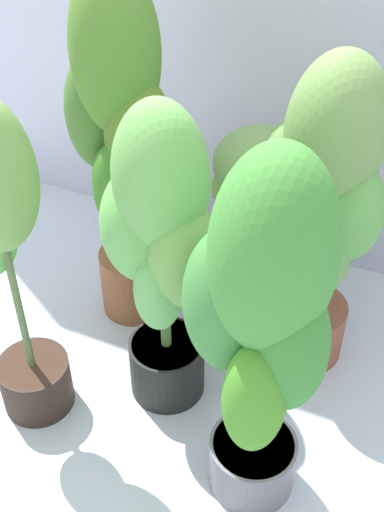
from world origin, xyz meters
TOP-DOWN VIEW (x-y plane):
  - ground_plane at (0.00, 0.00)m, footprint 8.00×8.00m
  - potted_plant_front_left at (-0.35, -0.06)m, footprint 0.28×0.23m
  - potted_plant_back_center at (0.06, 0.57)m, footprint 0.32×0.31m
  - potted_plant_back_right at (0.27, 0.42)m, footprint 0.39×0.36m
  - potted_plant_center at (-0.04, 0.13)m, footprint 0.38×0.30m
  - potted_plant_front_right at (0.27, -0.06)m, footprint 0.40×0.32m
  - potted_plant_back_left at (-0.27, 0.37)m, footprint 0.37×0.28m

SIDE VIEW (x-z plane):
  - ground_plane at x=0.00m, z-range 0.00..0.00m
  - potted_plant_back_center at x=0.06m, z-range 0.05..0.66m
  - potted_plant_center at x=-0.04m, z-range 0.07..0.96m
  - potted_plant_back_right at x=0.27m, z-range 0.07..1.01m
  - potted_plant_front_left at x=-0.35m, z-range 0.10..1.03m
  - potted_plant_front_right at x=0.27m, z-range 0.08..1.05m
  - potted_plant_back_left at x=-0.27m, z-range 0.10..1.17m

